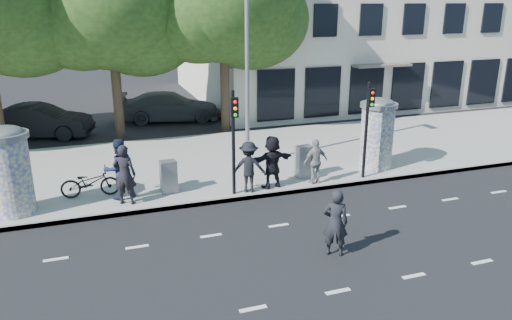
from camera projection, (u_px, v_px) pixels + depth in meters
name	position (u px, v px, depth m)	size (l,w,h in m)	color
ground	(298.00, 247.00, 13.09)	(120.00, 120.00, 0.00)	black
sidewalk	(222.00, 161.00, 19.81)	(40.00, 8.00, 0.15)	gray
curb	(254.00, 197.00, 16.26)	(40.00, 0.10, 0.16)	slate
lane_dash_near	(338.00, 291.00, 11.11)	(32.00, 0.12, 0.01)	silver
lane_dash_far	(279.00, 225.00, 14.35)	(32.00, 0.12, 0.01)	silver
ad_column_left	(9.00, 169.00, 14.42)	(1.36, 1.36, 2.65)	beige
ad_column_right	(377.00, 132.00, 18.46)	(1.36, 1.36, 2.65)	beige
traffic_pole_near	(234.00, 132.00, 15.63)	(0.22, 0.31, 3.40)	black
traffic_pole_far	(368.00, 121.00, 17.12)	(0.22, 0.31, 3.40)	black
street_lamp	(248.00, 41.00, 17.83)	(0.25, 0.93, 8.00)	slate
tree_near_left	(109.00, 3.00, 21.55)	(6.80, 6.80, 8.97)	#38281C
building	(345.00, 3.00, 32.95)	(20.30, 15.85, 12.00)	beige
ped_b	(125.00, 175.00, 15.23)	(0.69, 0.45, 1.90)	black
ped_c	(119.00, 169.00, 15.64)	(0.95, 0.74, 1.96)	#1A2141
ped_d	(249.00, 167.00, 16.25)	(1.10, 0.63, 1.70)	black
ped_e	(316.00, 162.00, 16.98)	(0.92, 0.53, 1.58)	gray
ped_f	(272.00, 162.00, 16.59)	(1.67, 0.60, 1.80)	black
man_road	(335.00, 223.00, 12.47)	(0.64, 0.42, 1.76)	black
bicycle	(90.00, 182.00, 15.93)	(1.83, 0.64, 0.96)	black
cabinet_left	(169.00, 177.00, 16.27)	(0.52, 0.38, 1.08)	slate
cabinet_right	(304.00, 161.00, 17.68)	(0.55, 0.40, 1.15)	gray
car_mid	(39.00, 121.00, 23.24)	(4.77, 1.66, 1.57)	black
car_right	(170.00, 106.00, 26.58)	(5.23, 2.13, 1.52)	#4F5156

